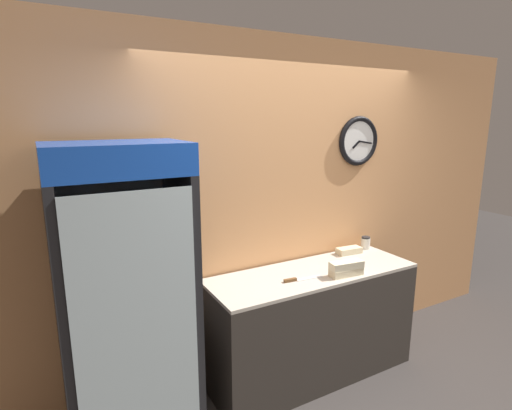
{
  "coord_description": "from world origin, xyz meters",
  "views": [
    {
      "loc": [
        -1.83,
        -1.52,
        2.08
      ],
      "look_at": [
        -0.52,
        0.82,
        1.49
      ],
      "focal_mm": 28.0,
      "sensor_mm": 36.0,
      "label": 1
    }
  ],
  "objects_px": {
    "sandwich_stack_bottom": "(346,272)",
    "sandwich_stack_middle": "(346,265)",
    "sandwich_flat_left": "(349,251)",
    "beverage_cooler": "(124,287)",
    "chefs_knife": "(298,279)",
    "condiment_jar": "(366,243)"
  },
  "relations": [
    {
      "from": "beverage_cooler",
      "to": "sandwich_stack_bottom",
      "type": "height_order",
      "value": "beverage_cooler"
    },
    {
      "from": "sandwich_flat_left",
      "to": "condiment_jar",
      "type": "distance_m",
      "value": 0.23
    },
    {
      "from": "sandwich_stack_bottom",
      "to": "condiment_jar",
      "type": "xyz_separation_m",
      "value": [
        0.59,
        0.41,
        0.03
      ]
    },
    {
      "from": "condiment_jar",
      "to": "sandwich_stack_middle",
      "type": "bearing_deg",
      "value": -145.42
    },
    {
      "from": "beverage_cooler",
      "to": "chefs_knife",
      "type": "xyz_separation_m",
      "value": [
        1.22,
        -0.11,
        -0.16
      ]
    },
    {
      "from": "beverage_cooler",
      "to": "chefs_knife",
      "type": "bearing_deg",
      "value": -5.27
    },
    {
      "from": "sandwich_stack_bottom",
      "to": "sandwich_stack_middle",
      "type": "height_order",
      "value": "sandwich_stack_middle"
    },
    {
      "from": "sandwich_stack_bottom",
      "to": "sandwich_flat_left",
      "type": "distance_m",
      "value": 0.52
    },
    {
      "from": "sandwich_stack_middle",
      "to": "beverage_cooler",
      "type": "bearing_deg",
      "value": 172.31
    },
    {
      "from": "chefs_knife",
      "to": "condiment_jar",
      "type": "xyz_separation_m",
      "value": [
        0.97,
        0.31,
        0.05
      ]
    },
    {
      "from": "sandwich_stack_bottom",
      "to": "sandwich_stack_middle",
      "type": "bearing_deg",
      "value": 0.0
    },
    {
      "from": "sandwich_flat_left",
      "to": "condiment_jar",
      "type": "bearing_deg",
      "value": 8.96
    },
    {
      "from": "beverage_cooler",
      "to": "sandwich_stack_middle",
      "type": "distance_m",
      "value": 1.62
    },
    {
      "from": "beverage_cooler",
      "to": "sandwich_stack_bottom",
      "type": "distance_m",
      "value": 1.62
    },
    {
      "from": "condiment_jar",
      "to": "beverage_cooler",
      "type": "bearing_deg",
      "value": -174.97
    },
    {
      "from": "beverage_cooler",
      "to": "sandwich_stack_bottom",
      "type": "bearing_deg",
      "value": -7.69
    },
    {
      "from": "sandwich_stack_middle",
      "to": "sandwich_flat_left",
      "type": "bearing_deg",
      "value": 45.71
    },
    {
      "from": "beverage_cooler",
      "to": "sandwich_stack_bottom",
      "type": "xyz_separation_m",
      "value": [
        1.6,
        -0.22,
        -0.14
      ]
    },
    {
      "from": "chefs_knife",
      "to": "condiment_jar",
      "type": "bearing_deg",
      "value": 17.53
    },
    {
      "from": "sandwich_stack_middle",
      "to": "sandwich_flat_left",
      "type": "relative_size",
      "value": 1.17
    },
    {
      "from": "sandwich_flat_left",
      "to": "sandwich_stack_bottom",
      "type": "bearing_deg",
      "value": -134.29
    },
    {
      "from": "sandwich_stack_bottom",
      "to": "sandwich_flat_left",
      "type": "xyz_separation_m",
      "value": [
        0.36,
        0.37,
        -0.0
      ]
    }
  ]
}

